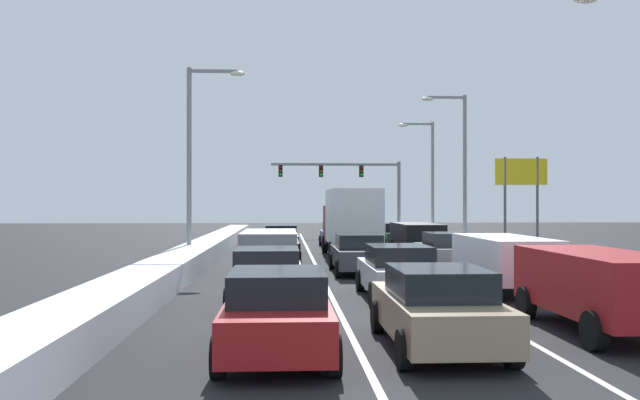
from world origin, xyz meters
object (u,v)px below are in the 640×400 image
(sedan_green_right_lane_fifth, at_px, (396,235))
(suv_gray_left_lane_third, at_px, (269,249))
(sedan_black_left_lane_fourth, at_px, (278,246))
(sedan_green_left_lane_fifth, at_px, (281,239))
(roadside_sign_right, at_px, (521,181))
(street_lamp_right_mid, at_px, (459,158))
(sedan_white_left_lane_second, at_px, (267,276))
(suv_red_right_lane_nearest, at_px, (601,284))
(sedan_gray_right_lane_third, at_px, (447,251))
(street_lamp_right_far, at_px, (428,170))
(sedan_navy_center_lane_fifth, at_px, (337,235))
(traffic_light_gantry, at_px, (354,179))
(box_truck_center_lane_fourth, at_px, (351,219))
(street_lamp_left_mid, at_px, (197,147))
(sedan_red_left_lane_nearest, at_px, (278,312))
(suv_black_right_lane_fourth, at_px, (417,236))
(sedan_silver_center_lane_second, at_px, (398,272))
(suv_white_right_lane_second, at_px, (504,258))
(sedan_charcoal_center_lane_third, at_px, (358,253))
(sedan_tan_center_lane_nearest, at_px, (437,308))

(sedan_green_right_lane_fifth, height_order, suv_gray_left_lane_third, suv_gray_left_lane_third)
(sedan_black_left_lane_fourth, distance_m, sedan_green_left_lane_fifth, 5.82)
(sedan_black_left_lane_fourth, height_order, roadside_sign_right, roadside_sign_right)
(street_lamp_right_mid, bearing_deg, sedan_white_left_lane_second, -117.41)
(suv_red_right_lane_nearest, xyz_separation_m, sedan_gray_right_lane_third, (-0.04, 12.81, -0.25))
(sedan_black_left_lane_fourth, distance_m, roadside_sign_right, 17.67)
(street_lamp_right_far, bearing_deg, sedan_navy_center_lane_fifth, -133.53)
(traffic_light_gantry, relative_size, street_lamp_right_far, 1.26)
(box_truck_center_lane_fourth, bearing_deg, street_lamp_left_mid, -163.16)
(sedan_red_left_lane_nearest, relative_size, sedan_black_left_lane_fourth, 1.00)
(sedan_white_left_lane_second, distance_m, street_lamp_right_mid, 23.53)
(sedan_green_right_lane_fifth, bearing_deg, street_lamp_right_far, 66.17)
(suv_black_right_lane_fourth, height_order, sedan_silver_center_lane_second, suv_black_right_lane_fourth)
(suv_white_right_lane_second, height_order, sedan_navy_center_lane_fifth, suv_white_right_lane_second)
(suv_white_right_lane_second, relative_size, sedan_charcoal_center_lane_third, 1.09)
(sedan_silver_center_lane_second, relative_size, street_lamp_left_mid, 0.51)
(sedan_tan_center_lane_nearest, height_order, sedan_black_left_lane_fourth, same)
(traffic_light_gantry, bearing_deg, street_lamp_right_far, -57.71)
(suv_red_right_lane_nearest, height_order, sedan_navy_center_lane_fifth, suv_red_right_lane_nearest)
(suv_black_right_lane_fourth, bearing_deg, sedan_red_left_lane_nearest, -107.67)
(sedan_charcoal_center_lane_third, height_order, street_lamp_left_mid, street_lamp_left_mid)
(suv_red_right_lane_nearest, height_order, sedan_white_left_lane_second, suv_red_right_lane_nearest)
(street_lamp_right_mid, bearing_deg, traffic_light_gantry, 104.11)
(roadside_sign_right, bearing_deg, traffic_light_gantry, 118.02)
(sedan_white_left_lane_second, bearing_deg, sedan_gray_right_lane_third, 51.38)
(suv_red_right_lane_nearest, relative_size, sedan_tan_center_lane_nearest, 1.09)
(sedan_tan_center_lane_nearest, distance_m, sedan_navy_center_lane_fifth, 28.07)
(sedan_black_left_lane_fourth, relative_size, street_lamp_right_far, 0.52)
(sedan_red_left_lane_nearest, relative_size, street_lamp_left_mid, 0.51)
(sedan_navy_center_lane_fifth, height_order, suv_gray_left_lane_third, suv_gray_left_lane_third)
(sedan_gray_right_lane_third, distance_m, roadside_sign_right, 15.55)
(suv_black_right_lane_fourth, relative_size, street_lamp_right_mid, 0.54)
(sedan_white_left_lane_second, bearing_deg, sedan_green_left_lane_fifth, 89.14)
(suv_red_right_lane_nearest, distance_m, street_lamp_right_mid, 25.19)
(sedan_charcoal_center_lane_third, height_order, suv_gray_left_lane_third, suv_gray_left_lane_third)
(suv_red_right_lane_nearest, relative_size, sedan_navy_center_lane_fifth, 1.09)
(suv_gray_left_lane_third, bearing_deg, sedan_red_left_lane_nearest, -87.98)
(sedan_silver_center_lane_second, bearing_deg, street_lamp_left_mid, 121.06)
(box_truck_center_lane_fourth, height_order, sedan_black_left_lane_fourth, box_truck_center_lane_fourth)
(sedan_silver_center_lane_second, xyz_separation_m, roadside_sign_right, (11.14, 20.81, 3.25))
(suv_white_right_lane_second, relative_size, sedan_green_left_lane_fifth, 1.09)
(sedan_red_left_lane_nearest, height_order, suv_gray_left_lane_third, suv_gray_left_lane_third)
(suv_red_right_lane_nearest, xyz_separation_m, sedan_silver_center_lane_second, (-3.38, 5.06, -0.25))
(sedan_silver_center_lane_second, height_order, box_truck_center_lane_fourth, box_truck_center_lane_fourth)
(sedan_tan_center_lane_nearest, relative_size, street_lamp_right_far, 0.52)
(suv_red_right_lane_nearest, distance_m, sedan_red_left_lane_nearest, 6.91)
(sedan_silver_center_lane_second, distance_m, sedan_green_left_lane_fifth, 17.58)
(sedan_green_right_lane_fifth, distance_m, sedan_black_left_lane_fourth, 11.62)
(suv_black_right_lane_fourth, bearing_deg, sedan_white_left_lane_second, -114.60)
(suv_black_right_lane_fourth, distance_m, street_lamp_left_mid, 11.80)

